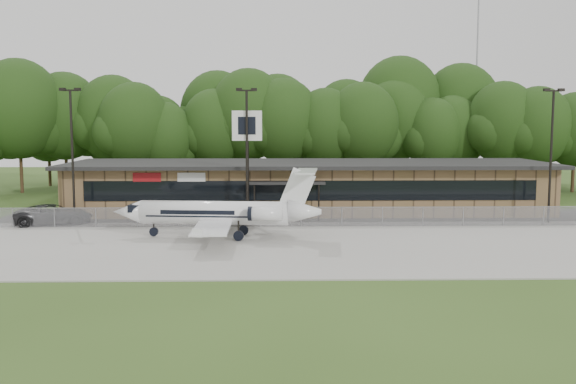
{
  "coord_description": "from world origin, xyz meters",
  "views": [
    {
      "loc": [
        -2.94,
        -31.56,
        7.7
      ],
      "look_at": [
        -2.02,
        12.0,
        2.96
      ],
      "focal_mm": 40.0,
      "sensor_mm": 36.0,
      "label": 1
    }
  ],
  "objects_px": {
    "suv": "(53,215)",
    "pole_sign": "(247,138)",
    "business_jet": "(222,214)",
    "terminal": "(308,186)"
  },
  "relations": [
    {
      "from": "business_jet",
      "to": "suv",
      "type": "distance_m",
      "value": 14.58
    },
    {
      "from": "suv",
      "to": "pole_sign",
      "type": "xyz_separation_m",
      "value": [
        14.61,
        0.2,
        5.77
      ]
    },
    {
      "from": "suv",
      "to": "pole_sign",
      "type": "relative_size",
      "value": 0.66
    },
    {
      "from": "terminal",
      "to": "business_jet",
      "type": "height_order",
      "value": "business_jet"
    },
    {
      "from": "pole_sign",
      "to": "suv",
      "type": "bearing_deg",
      "value": -174.96
    },
    {
      "from": "suv",
      "to": "terminal",
      "type": "bearing_deg",
      "value": -85.88
    },
    {
      "from": "terminal",
      "to": "suv",
      "type": "xyz_separation_m",
      "value": [
        -19.6,
        -7.35,
        -1.39
      ]
    },
    {
      "from": "terminal",
      "to": "suv",
      "type": "relative_size",
      "value": 7.27
    },
    {
      "from": "suv",
      "to": "pole_sign",
      "type": "height_order",
      "value": "pole_sign"
    },
    {
      "from": "terminal",
      "to": "pole_sign",
      "type": "xyz_separation_m",
      "value": [
        -4.99,
        -7.14,
        4.38
      ]
    }
  ]
}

